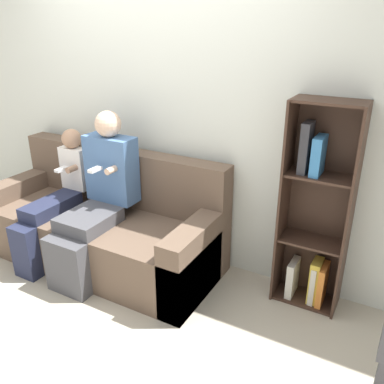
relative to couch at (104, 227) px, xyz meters
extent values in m
plane|color=#B2A893|center=(0.32, -0.53, -0.31)|extent=(14.00, 14.00, 0.00)
cube|color=silver|center=(0.32, 0.45, 0.96)|extent=(10.00, 0.06, 2.55)
cube|color=brown|center=(0.00, -0.14, -0.09)|extent=(2.07, 0.66, 0.45)
cube|color=brown|center=(0.00, 0.29, 0.16)|extent=(2.07, 0.19, 0.94)
cube|color=brown|center=(-0.94, -0.14, -0.01)|extent=(0.19, 0.66, 0.61)
cube|color=brown|center=(0.94, -0.14, -0.01)|extent=(0.19, 0.66, 0.61)
cube|color=#47474C|center=(0.07, -0.53, -0.09)|extent=(0.36, 0.12, 0.45)
cube|color=#47474C|center=(0.07, -0.24, 0.19)|extent=(0.36, 0.45, 0.11)
cube|color=#476B9E|center=(0.07, 0.08, 0.52)|extent=(0.43, 0.19, 0.55)
sphere|color=beige|center=(0.07, 0.08, 0.90)|extent=(0.21, 0.21, 0.21)
cylinder|color=beige|center=(0.19, -0.07, 0.58)|extent=(0.05, 0.10, 0.05)
cube|color=white|center=(0.07, -0.12, 0.58)|extent=(0.05, 0.12, 0.02)
cube|color=#232842|center=(-0.38, -0.53, -0.09)|extent=(0.22, 0.12, 0.45)
cube|color=#232842|center=(-0.38, -0.20, 0.19)|extent=(0.22, 0.53, 0.11)
cube|color=white|center=(-0.38, 0.12, 0.44)|extent=(0.26, 0.12, 0.38)
sphere|color=tan|center=(-0.38, 0.12, 0.71)|extent=(0.17, 0.17, 0.17)
cylinder|color=tan|center=(-0.31, 0.01, 0.47)|extent=(0.05, 0.10, 0.05)
cube|color=white|center=(-0.38, -0.04, 0.47)|extent=(0.05, 0.12, 0.02)
cube|color=#3D281E|center=(1.48, 0.27, 0.44)|extent=(0.02, 0.27, 1.51)
cube|color=#3D281E|center=(1.93, 0.27, 0.44)|extent=(0.02, 0.27, 1.51)
cube|color=#3D281E|center=(1.71, 0.40, 0.44)|extent=(0.47, 0.02, 1.51)
cube|color=#3D281E|center=(1.71, 0.27, -0.30)|extent=(0.43, 0.24, 0.02)
cube|color=#3D281E|center=(1.71, 0.27, 0.19)|extent=(0.43, 0.24, 0.02)
cube|color=#3D281E|center=(1.71, 0.27, 0.69)|extent=(0.43, 0.24, 0.02)
cube|color=#3D281E|center=(1.71, 0.27, 1.19)|extent=(0.43, 0.24, 0.02)
cube|color=teal|center=(1.68, 0.27, 0.83)|extent=(0.06, 0.18, 0.26)
cube|color=orange|center=(1.82, 0.27, -0.14)|extent=(0.04, 0.19, 0.31)
cube|color=beige|center=(1.76, 0.27, -0.14)|extent=(0.04, 0.18, 0.30)
cube|color=gold|center=(1.77, 0.27, -0.13)|extent=(0.07, 0.16, 0.34)
cube|color=#333338|center=(1.59, 0.27, 0.87)|extent=(0.06, 0.16, 0.35)
cube|color=beige|center=(1.60, 0.27, -0.15)|extent=(0.05, 0.19, 0.29)
camera|label=1|loc=(2.18, -2.36, 1.66)|focal=38.00mm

